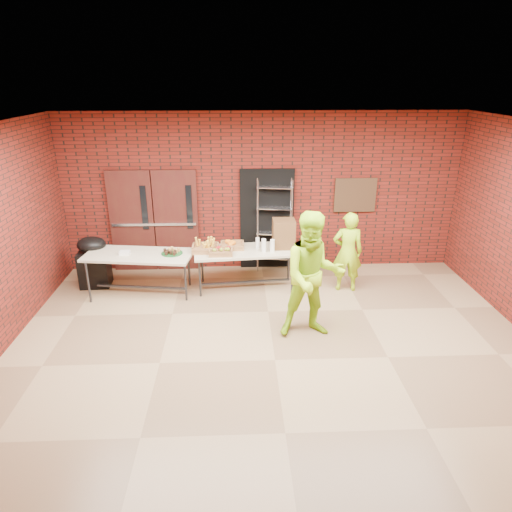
{
  "coord_description": "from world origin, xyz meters",
  "views": [
    {
      "loc": [
        -0.52,
        -5.53,
        3.83
      ],
      "look_at": [
        -0.21,
        1.4,
        1.06
      ],
      "focal_mm": 32.0,
      "sensor_mm": 36.0,
      "label": 1
    }
  ],
  "objects": [
    {
      "name": "coffee_dispenser",
      "position": [
        0.36,
        2.53,
        1.06
      ],
      "size": [
        0.41,
        0.37,
        0.54
      ],
      "primitive_type": "cube",
      "color": "brown",
      "rests_on": "table_right"
    },
    {
      "name": "napkin_box",
      "position": [
        -2.56,
        2.26,
        0.83
      ],
      "size": [
        0.19,
        0.12,
        0.06
      ],
      "primitive_type": "cube",
      "color": "white",
      "rests_on": "table_left"
    },
    {
      "name": "dark_doorway",
      "position": [
        0.1,
        3.46,
        1.05
      ],
      "size": [
        1.1,
        0.06,
        2.1
      ],
      "primitive_type": "cube",
      "color": "black",
      "rests_on": "room"
    },
    {
      "name": "cup_stack_mid",
      "position": [
        0.13,
        2.28,
        0.91
      ],
      "size": [
        0.08,
        0.08,
        0.24
      ],
      "primitive_type": "cylinder",
      "color": "white",
      "rests_on": "table_right"
    },
    {
      "name": "double_doors",
      "position": [
        -2.2,
        3.44,
        1.05
      ],
      "size": [
        1.78,
        0.12,
        2.1
      ],
      "color": "#401B12",
      "rests_on": "room"
    },
    {
      "name": "cup_stack_back",
      "position": [
        -0.14,
        2.49,
        0.89
      ],
      "size": [
        0.07,
        0.07,
        0.21
      ],
      "primitive_type": "cylinder",
      "color": "white",
      "rests_on": "table_right"
    },
    {
      "name": "table_right",
      "position": [
        -0.36,
        2.42,
        0.72
      ],
      "size": [
        1.97,
        0.96,
        0.79
      ],
      "rotation": [
        0.0,
        0.0,
        0.09
      ],
      "color": "tan",
      "rests_on": "room"
    },
    {
      "name": "bronze_plaque",
      "position": [
        1.9,
        3.45,
        1.55
      ],
      "size": [
        0.85,
        0.04,
        0.7
      ],
      "primitive_type": "cube",
      "color": "#462D1C",
      "rests_on": "room"
    },
    {
      "name": "wire_rack",
      "position": [
        0.24,
        3.32,
        0.96
      ],
      "size": [
        0.73,
        0.34,
        1.92
      ],
      "primitive_type": null,
      "rotation": [
        0.0,
        0.0,
        -0.16
      ],
      "color": "#BBBBC2",
      "rests_on": "room"
    },
    {
      "name": "volunteer_woman",
      "position": [
        1.53,
        2.28,
        0.77
      ],
      "size": [
        0.59,
        0.41,
        1.53
      ],
      "primitive_type": "imported",
      "rotation": [
        0.0,
        0.0,
        3.05
      ],
      "color": "#A1D918",
      "rests_on": "room"
    },
    {
      "name": "muffin_tray",
      "position": [
        -1.71,
        2.26,
        0.84
      ],
      "size": [
        0.39,
        0.39,
        0.1
      ],
      "color": "#144E1F",
      "rests_on": "table_left"
    },
    {
      "name": "room",
      "position": [
        0.0,
        0.0,
        1.6
      ],
      "size": [
        8.08,
        7.08,
        3.28
      ],
      "color": "#7E6244",
      "rests_on": "ground"
    },
    {
      "name": "cup_stack_front",
      "position": [
        -0.03,
        2.31,
        0.91
      ],
      "size": [
        0.08,
        0.08,
        0.25
      ],
      "primitive_type": "cylinder",
      "color": "white",
      "rests_on": "table_right"
    },
    {
      "name": "table_left",
      "position": [
        -2.32,
        2.27,
        0.73
      ],
      "size": [
        2.03,
        1.06,
        0.8
      ],
      "rotation": [
        0.0,
        0.0,
        -0.13
      ],
      "color": "tan",
      "rests_on": "room"
    },
    {
      "name": "volunteer_man",
      "position": [
        0.62,
        0.71,
        1.0
      ],
      "size": [
        1.02,
        0.82,
        2.0
      ],
      "primitive_type": "imported",
      "rotation": [
        0.0,
        0.0,
        0.06
      ],
      "color": "#A1D918",
      "rests_on": "room"
    },
    {
      "name": "covered_grill",
      "position": [
        -3.28,
        2.67,
        0.5
      ],
      "size": [
        0.57,
        0.49,
        0.99
      ],
      "rotation": [
        0.0,
        0.0,
        0.05
      ],
      "color": "black",
      "rests_on": "room"
    },
    {
      "name": "basket_bananas",
      "position": [
        -1.11,
        2.38,
        0.85
      ],
      "size": [
        0.49,
        0.38,
        0.15
      ],
      "color": "#A17241",
      "rests_on": "table_right"
    },
    {
      "name": "basket_oranges",
      "position": [
        -0.61,
        2.52,
        0.84
      ],
      "size": [
        0.44,
        0.34,
        0.14
      ],
      "color": "#A17241",
      "rests_on": "table_right"
    },
    {
      "name": "basket_apples",
      "position": [
        -0.82,
        2.22,
        0.84
      ],
      "size": [
        0.43,
        0.33,
        0.13
      ],
      "color": "#A17241",
      "rests_on": "table_right"
    }
  ]
}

